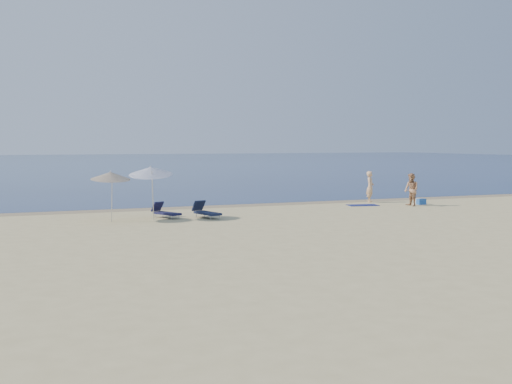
{
  "coord_description": "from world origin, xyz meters",
  "views": [
    {
      "loc": [
        -15.65,
        -13.43,
        3.44
      ],
      "look_at": [
        -3.78,
        16.0,
        1.0
      ],
      "focal_mm": 45.0,
      "sensor_mm": 36.0,
      "label": 1
    }
  ],
  "objects_px": {
    "person_left": "(370,187)",
    "blue_cooler": "(421,202)",
    "person_right": "(411,190)",
    "umbrella_near": "(151,171)"
  },
  "relations": [
    {
      "from": "person_left",
      "to": "blue_cooler",
      "type": "height_order",
      "value": "person_left"
    },
    {
      "from": "person_right",
      "to": "person_left",
      "type": "bearing_deg",
      "value": -161.54
    },
    {
      "from": "person_right",
      "to": "umbrella_near",
      "type": "height_order",
      "value": "umbrella_near"
    },
    {
      "from": "person_right",
      "to": "umbrella_near",
      "type": "bearing_deg",
      "value": -87.28
    },
    {
      "from": "person_right",
      "to": "umbrella_near",
      "type": "xyz_separation_m",
      "value": [
        -14.53,
        -0.79,
        1.29
      ]
    },
    {
      "from": "person_right",
      "to": "blue_cooler",
      "type": "bearing_deg",
      "value": 114.67
    },
    {
      "from": "blue_cooler",
      "to": "umbrella_near",
      "type": "height_order",
      "value": "umbrella_near"
    },
    {
      "from": "blue_cooler",
      "to": "umbrella_near",
      "type": "distance_m",
      "value": 15.72
    },
    {
      "from": "person_left",
      "to": "blue_cooler",
      "type": "distance_m",
      "value": 3.04
    },
    {
      "from": "umbrella_near",
      "to": "person_left",
      "type": "bearing_deg",
      "value": 36.28
    }
  ]
}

